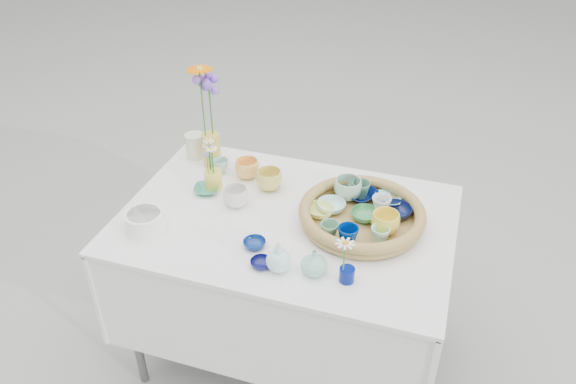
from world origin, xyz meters
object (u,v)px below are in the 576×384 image
(wicker_tray, at_px, (362,215))
(bud_vase_seafoam, at_px, (314,262))
(display_table, at_px, (287,351))
(tall_vase_yellow, at_px, (212,150))

(wicker_tray, bearing_deg, bud_vase_seafoam, -106.75)
(display_table, bearing_deg, tall_vase_yellow, 147.91)
(display_table, xyz_separation_m, wicker_tray, (0.28, 0.05, 0.80))
(bud_vase_seafoam, relative_size, tall_vase_yellow, 0.63)
(display_table, height_order, tall_vase_yellow, tall_vase_yellow)
(tall_vase_yellow, bearing_deg, display_table, -32.09)
(display_table, bearing_deg, wicker_tray, 10.12)
(wicker_tray, relative_size, bud_vase_seafoam, 5.04)
(display_table, xyz_separation_m, tall_vase_yellow, (-0.43, 0.27, 0.84))
(wicker_tray, xyz_separation_m, tall_vase_yellow, (-0.71, 0.22, 0.04))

